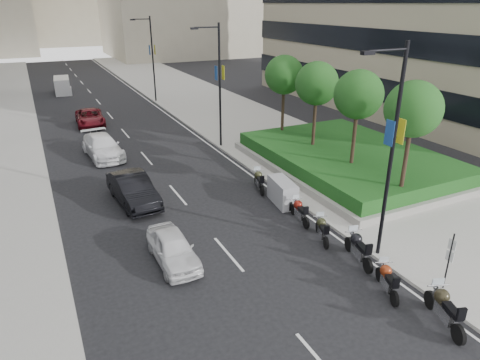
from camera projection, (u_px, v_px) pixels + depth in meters
ground at (308, 296)px, 16.13m from camera, size 160.00×160.00×0.00m
sidewalk_right at (216, 108)px, 44.65m from camera, size 10.00×100.00×0.15m
lane_edge at (167, 114)px, 42.52m from camera, size 0.12×100.00×0.01m
lane_centre at (114, 120)px, 40.41m from camera, size 0.12×100.00×0.01m
planter at (348, 164)px, 28.36m from camera, size 10.00×14.00×0.40m
hedge at (349, 155)px, 28.13m from camera, size 9.40×13.40×0.80m
tree_0 at (413, 110)px, 20.83m from camera, size 2.80×2.80×6.30m
tree_1 at (358, 95)px, 24.14m from camera, size 2.80×2.80×6.30m
tree_2 at (317, 84)px, 27.46m from camera, size 2.80×2.80×6.30m
tree_3 at (284, 75)px, 30.78m from camera, size 2.80×2.80×6.30m
lamp_post_0 at (390, 146)px, 16.70m from camera, size 2.34×0.45×9.00m
lamp_post_1 at (218, 80)px, 30.81m from camera, size 2.34×0.45×9.00m
lamp_post_2 at (151, 55)px, 45.74m from camera, size 2.34×0.45×9.00m
parking_sign at (449, 258)px, 15.87m from camera, size 0.06×0.32×2.50m
motorcycle_0 at (444, 308)px, 14.51m from camera, size 1.06×2.33×1.21m
motorcycle_1 at (387, 280)px, 16.15m from camera, size 0.98×1.97×1.04m
motorcycle_2 at (358, 248)px, 18.10m from camera, size 0.86×2.34×1.18m
motorcycle_3 at (322, 229)px, 19.77m from camera, size 0.94×1.93×1.01m
motorcycle_4 at (300, 211)px, 21.48m from camera, size 0.70×2.08×1.04m
motorcycle_5 at (282, 192)px, 23.31m from camera, size 1.21×2.37×1.36m
motorcycle_6 at (259, 181)px, 25.10m from camera, size 0.85×2.12×1.08m
car_a at (173, 248)px, 18.04m from camera, size 1.56×3.87×1.32m
car_b at (133, 189)px, 23.35m from camera, size 2.11×5.02×1.61m
car_c at (103, 147)px, 30.46m from camera, size 2.58×5.43×1.53m
car_d at (90, 117)px, 38.46m from camera, size 2.60×5.17×1.40m
delivery_van at (62, 86)px, 51.93m from camera, size 2.03×4.60×1.88m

